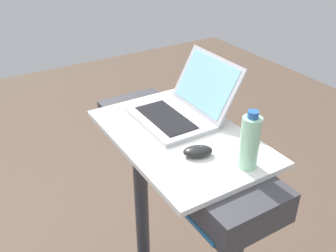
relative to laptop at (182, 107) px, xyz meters
name	(u,v)px	position (x,y,z in m)	size (l,w,h in m)	color
desk_board	(180,137)	(0.11, -0.08, -0.06)	(0.69, 0.44, 0.02)	white
laptop	(182,107)	(0.00, 0.00, 0.00)	(0.32, 0.34, 0.22)	#B7B7BC
computer_mouse	(198,151)	(0.25, -0.10, -0.03)	(0.06, 0.10, 0.03)	black
water_bottle	(250,142)	(0.38, 0.00, 0.05)	(0.06, 0.06, 0.20)	#9EDBB2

